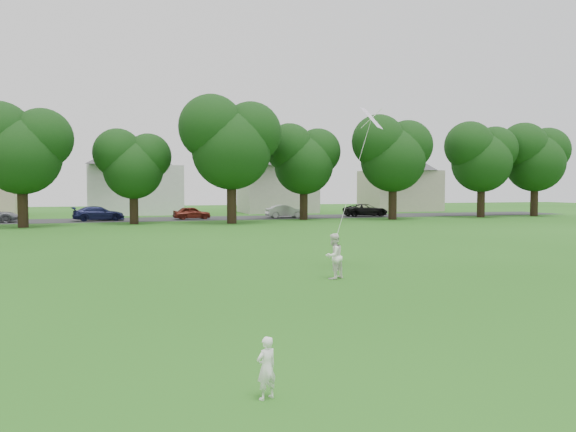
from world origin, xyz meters
name	(u,v)px	position (x,y,z in m)	size (l,w,h in m)	color
ground	(230,336)	(0.00, 0.00, 0.00)	(160.00, 160.00, 0.00)	#205A14
street	(140,219)	(0.00, 42.00, 0.01)	(90.00, 7.00, 0.01)	#2D2D30
toddler	(266,368)	(-0.17, -3.49, 0.45)	(0.33, 0.22, 0.90)	white
older_boy	(334,256)	(4.62, 5.91, 0.75)	(0.72, 0.56, 1.49)	white
kite	(353,180)	(5.56, 6.48, 3.25)	(1.50, 1.15, 4.98)	white
tree_row	(198,146)	(4.37, 35.22, 6.33)	(82.73, 9.19, 10.71)	black
parked_cars	(120,213)	(-1.75, 41.00, 0.63)	(56.64, 2.33, 1.28)	black
house_row	(122,168)	(-1.43, 52.00, 5.06)	(77.14, 13.98, 10.16)	beige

